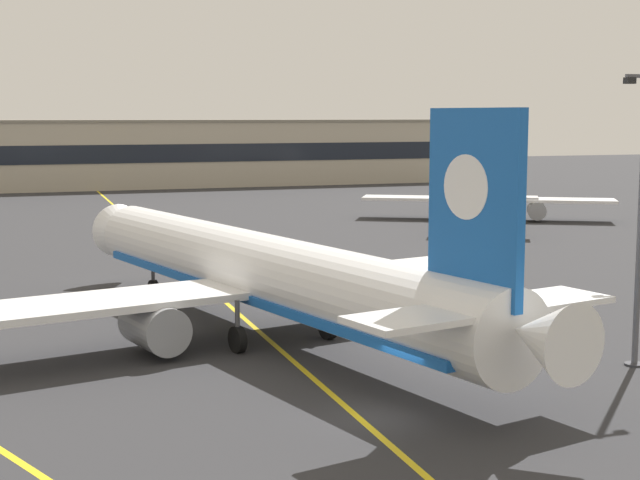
# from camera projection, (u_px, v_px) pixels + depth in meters

# --- Properties ---
(ground_plane) EXTENTS (400.00, 400.00, 0.00)m
(ground_plane) POSITION_uv_depth(u_px,v_px,m) (380.00, 418.00, 36.11)
(ground_plane) COLOR #2D2D30
(taxiway_centreline) EXTENTS (5.01, 179.95, 0.01)m
(taxiway_centreline) POSITION_uv_depth(u_px,v_px,m) (206.00, 285.00, 64.16)
(taxiway_centreline) COLOR yellow
(taxiway_centreline) RESTS_ON ground
(airliner_foreground) EXTENTS (32.25, 41.03, 11.65)m
(airliner_foreground) POSITION_uv_depth(u_px,v_px,m) (265.00, 274.00, 48.53)
(airliner_foreground) COLOR white
(airliner_foreground) RESTS_ON ground
(airliner_background) EXTENTS (25.73, 32.04, 9.91)m
(airliner_background) POSITION_uv_depth(u_px,v_px,m) (487.00, 194.00, 103.57)
(airliner_background) COLOR white
(airliner_background) RESTS_ON ground
(terminal_building) EXTENTS (134.54, 12.40, 10.66)m
(terminal_building) POSITION_uv_depth(u_px,v_px,m) (34.00, 155.00, 145.90)
(terminal_building) COLOR #B2A893
(terminal_building) RESTS_ON ground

